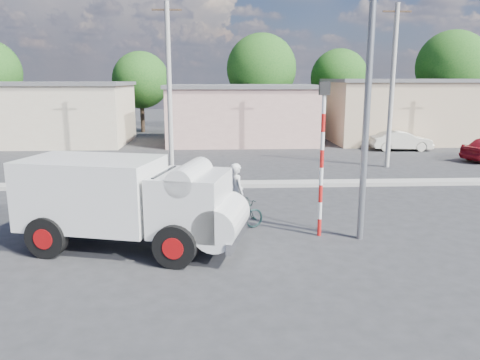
{
  "coord_description": "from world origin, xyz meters",
  "views": [
    {
      "loc": [
        0.27,
        -11.23,
        4.43
      ],
      "look_at": [
        1.0,
        3.2,
        1.3
      ],
      "focal_mm": 35.0,
      "sensor_mm": 36.0,
      "label": 1
    }
  ],
  "objects_px": {
    "bicycle": "(237,215)",
    "streetlight": "(364,58)",
    "traffic_pole": "(322,147)",
    "car_cream": "(401,141)",
    "truck": "(132,200)",
    "cyclist": "(236,202)"
  },
  "relations": [
    {
      "from": "truck",
      "to": "car_cream",
      "type": "xyz_separation_m",
      "value": [
        13.85,
        16.85,
        -0.71
      ]
    },
    {
      "from": "bicycle",
      "to": "cyclist",
      "type": "bearing_deg",
      "value": -0.0
    },
    {
      "from": "bicycle",
      "to": "streetlight",
      "type": "bearing_deg",
      "value": -129.68
    },
    {
      "from": "truck",
      "to": "traffic_pole",
      "type": "relative_size",
      "value": 1.41
    },
    {
      "from": "truck",
      "to": "streetlight",
      "type": "xyz_separation_m",
      "value": [
        6.09,
        0.49,
        3.63
      ]
    },
    {
      "from": "streetlight",
      "to": "cyclist",
      "type": "bearing_deg",
      "value": 164.73
    },
    {
      "from": "truck",
      "to": "traffic_pole",
      "type": "bearing_deg",
      "value": 22.79
    },
    {
      "from": "streetlight",
      "to": "bicycle",
      "type": "bearing_deg",
      "value": 164.73
    },
    {
      "from": "car_cream",
      "to": "streetlight",
      "type": "xyz_separation_m",
      "value": [
        -7.76,
        -16.36,
        4.35
      ]
    },
    {
      "from": "bicycle",
      "to": "traffic_pole",
      "type": "bearing_deg",
      "value": -128.68
    },
    {
      "from": "cyclist",
      "to": "traffic_pole",
      "type": "relative_size",
      "value": 0.4
    },
    {
      "from": "truck",
      "to": "streetlight",
      "type": "bearing_deg",
      "value": 18.67
    },
    {
      "from": "bicycle",
      "to": "streetlight",
      "type": "distance_m",
      "value": 5.65
    },
    {
      "from": "cyclist",
      "to": "truck",
      "type": "bearing_deg",
      "value": 92.1
    },
    {
      "from": "car_cream",
      "to": "streetlight",
      "type": "height_order",
      "value": "streetlight"
    },
    {
      "from": "car_cream",
      "to": "cyclist",
      "type": "bearing_deg",
      "value": 146.6
    },
    {
      "from": "bicycle",
      "to": "car_cream",
      "type": "bearing_deg",
      "value": -59.99
    },
    {
      "from": "car_cream",
      "to": "bicycle",
      "type": "bearing_deg",
      "value": 146.6
    },
    {
      "from": "car_cream",
      "to": "streetlight",
      "type": "relative_size",
      "value": 0.42
    },
    {
      "from": "traffic_pole",
      "to": "car_cream",
      "type": "bearing_deg",
      "value": 61.55
    },
    {
      "from": "truck",
      "to": "car_cream",
      "type": "relative_size",
      "value": 1.64
    },
    {
      "from": "traffic_pole",
      "to": "cyclist",
      "type": "bearing_deg",
      "value": 165.72
    }
  ]
}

